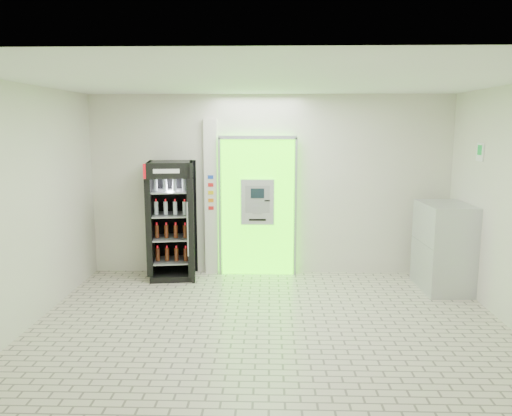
{
  "coord_description": "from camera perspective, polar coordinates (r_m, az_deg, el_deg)",
  "views": [
    {
      "loc": [
        -0.0,
        -5.79,
        2.51
      ],
      "look_at": [
        -0.19,
        1.2,
        1.33
      ],
      "focal_mm": 35.0,
      "sensor_mm": 36.0,
      "label": 1
    }
  ],
  "objects": [
    {
      "name": "exit_sign",
      "position": [
        7.8,
        24.25,
        5.85
      ],
      "size": [
        0.02,
        0.22,
        0.26
      ],
      "color": "white",
      "rests_on": "room_shell"
    },
    {
      "name": "steel_cabinet",
      "position": [
        8.14,
        20.65,
        -4.17
      ],
      "size": [
        0.7,
        1.02,
        1.33
      ],
      "rotation": [
        0.0,
        0.0,
        0.03
      ],
      "color": "#B5B8BE",
      "rests_on": "ground"
    },
    {
      "name": "ground",
      "position": [
        6.31,
        1.51,
        -13.89
      ],
      "size": [
        6.0,
        6.0,
        0.0
      ],
      "primitive_type": "plane",
      "color": "#BEB19E",
      "rests_on": "ground"
    },
    {
      "name": "room_shell",
      "position": [
        5.83,
        1.59,
        2.96
      ],
      "size": [
        6.0,
        6.0,
        6.0
      ],
      "color": "silver",
      "rests_on": "ground"
    },
    {
      "name": "beverage_cooler",
      "position": [
        8.28,
        -9.56,
        -1.65
      ],
      "size": [
        0.81,
        0.76,
        1.92
      ],
      "rotation": [
        0.0,
        0.0,
        0.15
      ],
      "color": "black",
      "rests_on": "ground"
    },
    {
      "name": "atm_assembly",
      "position": [
        8.32,
        0.19,
        0.27
      ],
      "size": [
        1.3,
        0.24,
        2.33
      ],
      "color": "#39F004",
      "rests_on": "ground"
    },
    {
      "name": "pillar",
      "position": [
        8.39,
        -5.13,
        1.2
      ],
      "size": [
        0.22,
        0.11,
        2.6
      ],
      "color": "silver",
      "rests_on": "ground"
    }
  ]
}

